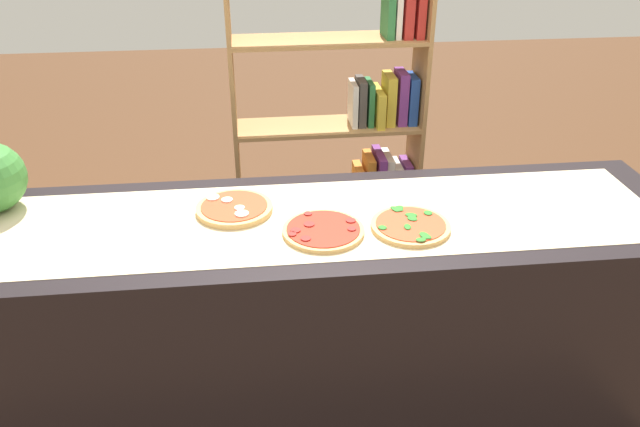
{
  "coord_description": "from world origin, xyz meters",
  "views": [
    {
      "loc": [
        -0.21,
        -1.86,
        1.97
      ],
      "look_at": [
        0.0,
        0.0,
        0.93
      ],
      "focal_mm": 35.27,
      "sensor_mm": 36.0,
      "label": 1
    }
  ],
  "objects": [
    {
      "name": "ground_plane",
      "position": [
        0.0,
        0.0,
        0.0
      ],
      "size": [
        12.0,
        12.0,
        0.0
      ],
      "primitive_type": "plane",
      "color": "#4C2D19"
    },
    {
      "name": "counter",
      "position": [
        0.0,
        0.0,
        0.46
      ],
      "size": [
        2.58,
        0.7,
        0.91
      ],
      "primitive_type": "cube",
      "color": "black",
      "rests_on": "ground_plane"
    },
    {
      "name": "parchment_paper",
      "position": [
        0.0,
        0.0,
        0.91
      ],
      "size": [
        2.35,
        0.55,
        0.0
      ],
      "primitive_type": "cube",
      "color": "beige",
      "rests_on": "counter"
    },
    {
      "name": "pizza_mozzarella_0",
      "position": [
        -0.29,
        0.08,
        0.92
      ],
      "size": [
        0.27,
        0.27,
        0.03
      ],
      "color": "tan",
      "rests_on": "parchment_paper"
    },
    {
      "name": "pizza_pepperoni_1",
      "position": [
        -0.0,
        -0.1,
        0.92
      ],
      "size": [
        0.27,
        0.27,
        0.02
      ],
      "color": "tan",
      "rests_on": "parchment_paper"
    },
    {
      "name": "pizza_spinach_2",
      "position": [
        0.29,
        -0.1,
        0.92
      ],
      "size": [
        0.27,
        0.27,
        0.02
      ],
      "color": "tan",
      "rests_on": "parchment_paper"
    },
    {
      "name": "bookshelf",
      "position": [
        0.28,
        1.02,
        0.8
      ],
      "size": [
        0.92,
        0.28,
        1.7
      ],
      "color": "#A87A47",
      "rests_on": "ground_plane"
    }
  ]
}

